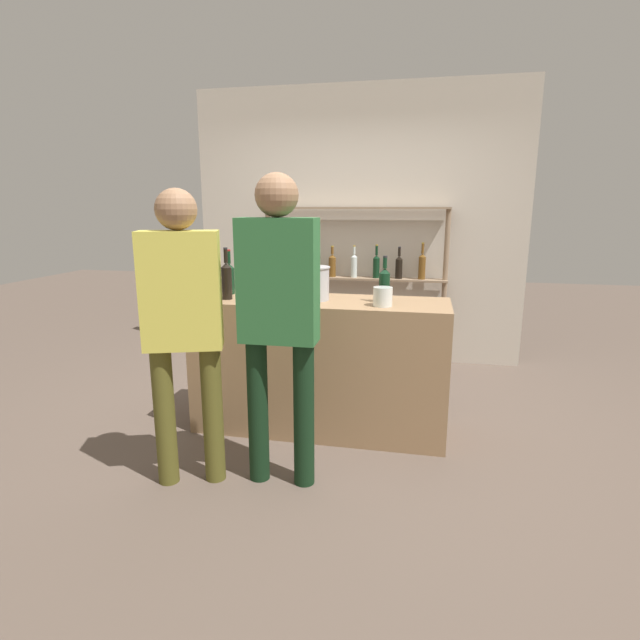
{
  "coord_description": "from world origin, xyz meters",
  "views": [
    {
      "loc": [
        0.71,
        -3.38,
        1.61
      ],
      "look_at": [
        0.0,
        0.0,
        0.82
      ],
      "focal_mm": 28.0,
      "sensor_mm": 36.0,
      "label": 1
    }
  ],
  "objects": [
    {
      "name": "customer_center",
      "position": [
        -0.07,
        -0.78,
        1.06
      ],
      "size": [
        0.44,
        0.23,
        1.78
      ],
      "rotation": [
        0.0,
        0.0,
        1.59
      ],
      "color": "black",
      "rests_on": "ground_plane"
    },
    {
      "name": "counter_bottle_0",
      "position": [
        -0.23,
        0.0,
        1.11
      ],
      "size": [
        0.08,
        0.08,
        0.37
      ],
      "color": "black",
      "rests_on": "bar_counter"
    },
    {
      "name": "back_wall",
      "position": [
        0.0,
        1.89,
        1.4
      ],
      "size": [
        3.41,
        0.12,
        2.8
      ],
      "primitive_type": "cube",
      "color": "beige",
      "rests_on": "ground_plane"
    },
    {
      "name": "back_shelf",
      "position": [
        -0.01,
        1.71,
        1.06
      ],
      "size": [
        1.89,
        0.18,
        1.6
      ],
      "color": "#897056",
      "rests_on": "ground_plane"
    },
    {
      "name": "cork_jar",
      "position": [
        0.45,
        -0.13,
        1.03
      ],
      "size": [
        0.13,
        0.13,
        0.13
      ],
      "color": "silver",
      "rests_on": "bar_counter"
    },
    {
      "name": "ground_plane",
      "position": [
        0.0,
        0.0,
        0.0
      ],
      "size": [
        16.0,
        16.0,
        0.0
      ],
      "primitive_type": "plane",
      "color": "brown"
    },
    {
      "name": "customer_left",
      "position": [
        -0.6,
        -0.88,
        1.01
      ],
      "size": [
        0.47,
        0.32,
        1.7
      ],
      "rotation": [
        0.0,
        0.0,
        1.9
      ],
      "color": "brown",
      "rests_on": "ground_plane"
    },
    {
      "name": "counter_bottle_2",
      "position": [
        -0.65,
        -0.1,
        1.1
      ],
      "size": [
        0.07,
        0.07,
        0.37
      ],
      "color": "black",
      "rests_on": "bar_counter"
    },
    {
      "name": "ice_bucket",
      "position": [
        -0.05,
        -0.0,
        1.08
      ],
      "size": [
        0.24,
        0.24,
        0.24
      ],
      "color": "#B2B2B7",
      "rests_on": "bar_counter"
    },
    {
      "name": "counter_bottle_4",
      "position": [
        -0.72,
        0.11,
        1.09
      ],
      "size": [
        0.07,
        0.07,
        0.33
      ],
      "color": "black",
      "rests_on": "bar_counter"
    },
    {
      "name": "counter_bottle_3",
      "position": [
        0.45,
        0.01,
        1.09
      ],
      "size": [
        0.08,
        0.08,
        0.32
      ],
      "color": "black",
      "rests_on": "bar_counter"
    },
    {
      "name": "bar_counter",
      "position": [
        0.0,
        0.0,
        0.48
      ],
      "size": [
        1.81,
        0.58,
        0.96
      ],
      "primitive_type": "cube",
      "color": "#997551",
      "rests_on": "ground_plane"
    },
    {
      "name": "counter_bottle_1",
      "position": [
        -0.35,
        0.0,
        1.08
      ],
      "size": [
        0.08,
        0.08,
        0.31
      ],
      "color": "silver",
      "rests_on": "bar_counter"
    }
  ]
}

